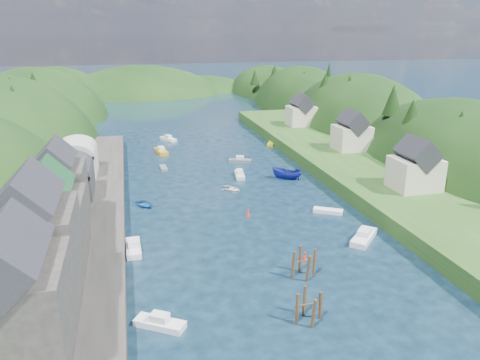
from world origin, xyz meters
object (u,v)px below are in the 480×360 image
object	(u,v)px
piling_cluster_near	(309,309)
piling_cluster_far	(304,266)
channel_buoy_near	(305,256)
channel_buoy_far	(248,213)

from	to	relation	value
piling_cluster_near	piling_cluster_far	bearing A→B (deg)	72.04
piling_cluster_far	channel_buoy_near	size ratio (longest dim) A/B	3.44
piling_cluster_near	channel_buoy_near	size ratio (longest dim) A/B	3.30
piling_cluster_near	piling_cluster_far	size ratio (longest dim) A/B	0.96
piling_cluster_far	channel_buoy_far	xyz separation A→B (m)	(-1.63, 18.77, -0.84)
piling_cluster_near	channel_buoy_near	xyz separation A→B (m)	(4.15, 11.72, -0.77)
channel_buoy_far	channel_buoy_near	bearing A→B (deg)	-78.32
channel_buoy_far	piling_cluster_near	bearing A→B (deg)	-92.15
channel_buoy_near	piling_cluster_near	bearing A→B (deg)	-109.50
piling_cluster_near	channel_buoy_far	distance (m)	26.93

